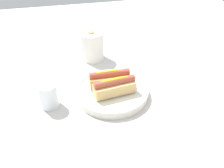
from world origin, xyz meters
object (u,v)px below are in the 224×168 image
object	(u,v)px
hotdog_back	(110,78)
hotdog_front	(115,86)
water_glass	(49,97)
serving_bowl	(112,91)
paper_towel_roll	(92,46)

from	to	relation	value
hotdog_back	hotdog_front	bearing A→B (deg)	-85.13
water_glass	serving_bowl	bearing A→B (deg)	0.71
water_glass	paper_towel_roll	world-z (taller)	paper_towel_roll
serving_bowl	hotdog_back	distance (m)	0.05
paper_towel_roll	water_glass	bearing A→B (deg)	-124.63
hotdog_front	paper_towel_roll	bearing A→B (deg)	94.05
serving_bowl	hotdog_front	distance (m)	0.05
hotdog_front	hotdog_back	distance (m)	0.06
hotdog_back	paper_towel_roll	distance (m)	0.27
hotdog_front	paper_towel_roll	size ratio (longest dim) A/B	1.15
hotdog_front	water_glass	xyz separation A→B (m)	(-0.23, 0.02, -0.02)
serving_bowl	hotdog_front	xyz separation A→B (m)	(0.00, -0.03, 0.04)
hotdog_back	paper_towel_roll	size ratio (longest dim) A/B	1.13
serving_bowl	paper_towel_roll	size ratio (longest dim) A/B	2.04
hotdog_back	paper_towel_roll	xyz separation A→B (m)	(-0.02, 0.27, 0.01)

